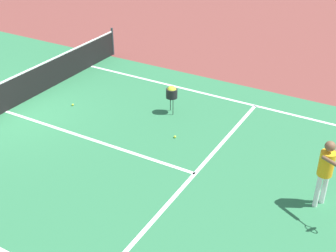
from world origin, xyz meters
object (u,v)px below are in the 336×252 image
at_px(ball_hopper, 172,92).
at_px(tennis_ball_mid_court, 175,137).
at_px(net, 3,97).
at_px(tennis_ball_near_net, 73,105).
at_px(player_near, 327,167).

distance_m(ball_hopper, tennis_ball_mid_court, 1.60).
bearing_deg(net, tennis_ball_near_net, -49.15).
relative_size(net, ball_hopper, 12.69).
distance_m(net, tennis_ball_mid_court, 5.33).
xyz_separation_m(net, player_near, (0.32, -9.28, 0.51)).
distance_m(tennis_ball_near_net, tennis_ball_mid_court, 3.67).
distance_m(player_near, tennis_ball_mid_court, 4.31).
bearing_deg(tennis_ball_near_net, net, 130.85).
bearing_deg(ball_hopper, player_near, -113.33).
relative_size(ball_hopper, tennis_ball_mid_court, 13.25).
bearing_deg(tennis_ball_near_net, ball_hopper, -68.35).
bearing_deg(ball_hopper, net, 119.14).
bearing_deg(player_near, net, 91.99).
xyz_separation_m(ball_hopper, tennis_ball_near_net, (-1.14, 2.87, -0.64)).
height_order(net, tennis_ball_near_net, net).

